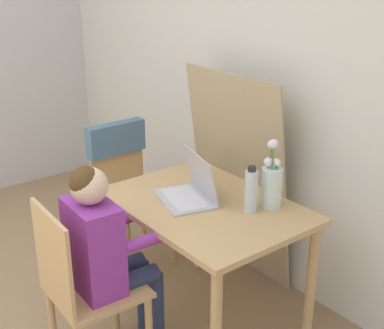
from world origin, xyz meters
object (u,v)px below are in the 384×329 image
laptop (191,189)px  flower_vase (272,183)px  chair_spare (123,170)px  water_bottle (251,191)px  chair_occupied (83,290)px  person_seated (105,246)px

laptop → flower_vase: flower_vase is taller
laptop → flower_vase: bearing=55.4°
chair_spare → laptop: laptop is taller
laptop → water_bottle: bearing=41.3°
chair_occupied → chair_spare: bearing=-38.6°
flower_vase → water_bottle: flower_vase is taller
person_seated → water_bottle: 0.73m
chair_spare → flower_vase: size_ratio=2.51×
chair_spare → flower_vase: flower_vase is taller
chair_spare → water_bottle: (1.09, 0.06, 0.23)m
laptop → person_seated: bearing=-71.1°
water_bottle → chair_occupied: bearing=-108.5°
chair_spare → chair_occupied: bearing=-132.0°
chair_occupied → flower_vase: bearing=-105.0°
chair_spare → flower_vase: bearing=-82.1°
chair_spare → laptop: 0.83m
person_seated → flower_vase: size_ratio=2.94×
chair_occupied → person_seated: 0.22m
chair_occupied → person_seated: size_ratio=0.84×
laptop → water_bottle: laptop is taller
chair_occupied → laptop: bearing=-85.3°
chair_spare → person_seated: person_seated is taller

